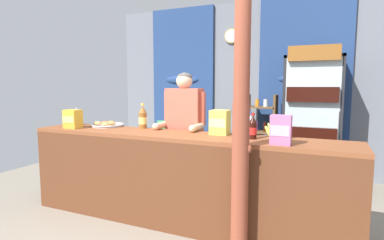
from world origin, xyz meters
TOP-DOWN VIEW (x-y plane):
  - ground_plane at (0.00, 1.09)m, footprint 7.12×7.12m
  - back_wall_curtained at (0.01, 2.78)m, footprint 4.65×0.22m
  - stall_counter at (0.00, 0.25)m, footprint 3.47×0.55m
  - timber_post at (0.76, -0.02)m, footprint 0.17×0.14m
  - drink_fridge at (1.21, 2.24)m, footprint 0.77×0.72m
  - bottle_shelf_rack at (0.45, 2.41)m, footprint 0.48×0.28m
  - plastic_lawn_chair at (-1.01, 2.02)m, footprint 0.56×0.56m
  - shopkeeper at (-0.14, 0.79)m, footprint 0.53×0.42m
  - soda_bottle_iced_tea at (-0.58, 0.58)m, footprint 0.09×0.09m
  - soda_bottle_grape_soda at (-1.51, 0.51)m, footprint 0.07×0.07m
  - soda_bottle_cola at (0.77, 0.39)m, footprint 0.07×0.07m
  - soda_bottle_water at (0.71, 0.53)m, footprint 0.08×0.08m
  - snack_box_choco_powder at (-1.34, 0.26)m, footprint 0.18×0.14m
  - snack_box_wafer at (1.05, 0.19)m, footprint 0.17×0.11m
  - snack_box_instant_noodle at (0.40, 0.51)m, footprint 0.18×0.16m
  - pastry_tray at (-1.07, 0.54)m, footprint 0.40×0.40m
  - banana_bunch at (0.96, 0.57)m, footprint 0.27×0.06m

SIDE VIEW (x-z plane):
  - ground_plane at x=0.00m, z-range 0.00..0.00m
  - plastic_lawn_chair at x=-1.01m, z-range 0.06..0.92m
  - stall_counter at x=0.00m, z-range 0.11..1.07m
  - bottle_shelf_rack at x=0.45m, z-range 0.02..1.34m
  - pastry_tray at x=-1.07m, z-range 0.95..1.01m
  - shopkeeper at x=-0.14m, z-range 0.21..1.82m
  - banana_bunch at x=0.96m, z-range 0.93..1.10m
  - soda_bottle_grape_soda at x=-1.51m, z-range 0.94..1.16m
  - soda_bottle_water at x=0.71m, z-range 0.94..1.19m
  - soda_bottle_cola at x=0.77m, z-range 0.94..1.19m
  - snack_box_choco_powder at x=-1.34m, z-range 0.96..1.18m
  - soda_bottle_iced_tea at x=-0.58m, z-range 0.94..1.23m
  - snack_box_instant_noodle at x=0.40m, z-range 0.96..1.21m
  - snack_box_wafer at x=1.05m, z-range 0.96..1.21m
  - drink_fridge at x=1.21m, z-range 0.10..2.08m
  - timber_post at x=0.76m, z-range -0.06..2.58m
  - back_wall_curtained at x=0.01m, z-range 0.04..2.88m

